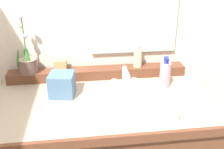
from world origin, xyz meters
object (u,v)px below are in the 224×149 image
Objects in this scene: potted_plant at (28,63)px; soap_dispenser at (138,57)px; tissue_box at (62,84)px; sink_basin at (128,102)px; lotion_bottle at (165,74)px; trinket_box at (61,65)px.

soap_dispenser is at bearing 0.71° from potted_plant.
tissue_box is (-0.46, -0.20, -0.06)m from soap_dispenser.
lotion_bottle is at bearing 38.38° from sink_basin.
sink_basin is at bearing -34.30° from potted_plant.
lotion_bottle is (0.25, 0.20, 0.05)m from sink_basin.
lotion_bottle is at bearing -13.17° from trinket_box.
tissue_box is at bearing 152.53° from sink_basin.
lotion_bottle reaches higher than trinket_box.
soap_dispenser is 0.22m from lotion_bottle.
soap_dispenser is 2.05× the size of trinket_box.
sink_basin is 1.18× the size of potted_plant.
lotion_bottle is 0.59m from tissue_box.
trinket_box is 0.40× the size of lotion_bottle.
soap_dispenser is 1.17× the size of tissue_box.
sink_basin is at bearing -109.05° from soap_dispenser.
tissue_box is (0.02, -0.21, -0.03)m from trinket_box.
lotion_bottle is 1.42× the size of tissue_box.
trinket_box is at bearing 132.23° from sink_basin.
sink_basin is at bearing -27.47° from tissue_box.
potted_plant is at bearing 136.62° from tissue_box.
trinket_box is at bearing 5.31° from potted_plant.
potted_plant reaches higher than lotion_bottle.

